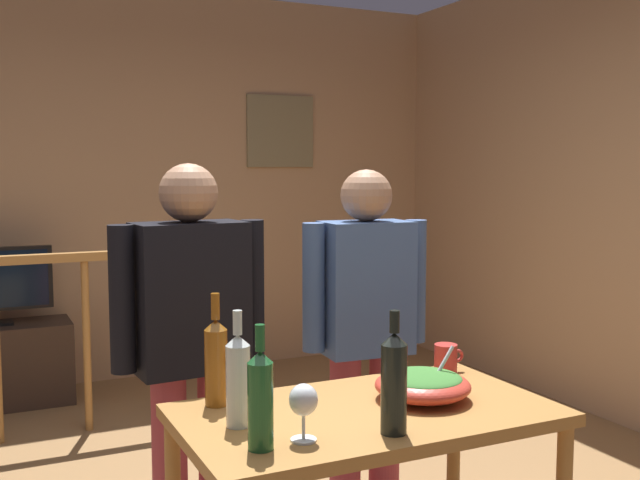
# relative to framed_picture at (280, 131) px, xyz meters

# --- Properties ---
(back_wall) EXTENTS (5.09, 0.10, 2.80)m
(back_wall) POSITION_rel_framed_picture_xyz_m (-1.25, 0.06, -0.41)
(back_wall) COLOR tan
(back_wall) RESTS_ON ground_plane
(side_wall_right) EXTENTS (0.10, 4.47, 2.80)m
(side_wall_right) POSITION_rel_framed_picture_xyz_m (1.29, -2.02, -0.41)
(side_wall_right) COLOR tan
(side_wall_right) RESTS_ON ground_plane
(framed_picture) EXTENTS (0.55, 0.03, 0.55)m
(framed_picture) POSITION_rel_framed_picture_xyz_m (0.00, 0.00, 0.00)
(framed_picture) COLOR #7F7351
(stair_railing) EXTENTS (2.97, 0.10, 1.10)m
(stair_railing) POSITION_rel_framed_picture_xyz_m (-1.66, -1.00, -1.14)
(stair_railing) COLOR #9E6B33
(stair_railing) RESTS_ON ground_plane
(serving_table) EXTENTS (1.16, 0.66, 0.78)m
(serving_table) POSITION_rel_framed_picture_xyz_m (-1.13, -3.43, -1.12)
(serving_table) COLOR #9E6B33
(serving_table) RESTS_ON ground_plane
(salad_bowl) EXTENTS (0.31, 0.31, 0.17)m
(salad_bowl) POSITION_rel_framed_picture_xyz_m (-0.92, -3.42, -0.97)
(salad_bowl) COLOR #CC3D2D
(salad_bowl) RESTS_ON serving_table
(wine_glass) EXTENTS (0.08, 0.08, 0.16)m
(wine_glass) POSITION_rel_framed_picture_xyz_m (-1.42, -3.59, -0.92)
(wine_glass) COLOR silver
(wine_glass) RESTS_ON serving_table
(wine_bottle_green) EXTENTS (0.07, 0.07, 0.34)m
(wine_bottle_green) POSITION_rel_framed_picture_xyz_m (-1.54, -3.60, -0.89)
(wine_bottle_green) COLOR #1E5628
(wine_bottle_green) RESTS_ON serving_table
(wine_bottle_clear) EXTENTS (0.07, 0.07, 0.34)m
(wine_bottle_clear) POSITION_rel_framed_picture_xyz_m (-1.54, -3.40, -0.88)
(wine_bottle_clear) COLOR silver
(wine_bottle_clear) RESTS_ON serving_table
(wine_bottle_dark) EXTENTS (0.07, 0.07, 0.35)m
(wine_bottle_dark) POSITION_rel_framed_picture_xyz_m (-1.16, -3.65, -0.88)
(wine_bottle_dark) COLOR black
(wine_bottle_dark) RESTS_ON serving_table
(wine_bottle_amber) EXTENTS (0.07, 0.07, 0.36)m
(wine_bottle_amber) POSITION_rel_framed_picture_xyz_m (-1.54, -3.19, -0.88)
(wine_bottle_amber) COLOR brown
(wine_bottle_amber) RESTS_ON serving_table
(mug_red) EXTENTS (0.12, 0.08, 0.11)m
(mug_red) POSITION_rel_framed_picture_xyz_m (-0.67, -3.20, -0.97)
(mug_red) COLOR #B7332D
(mug_red) RESTS_ON serving_table
(person_standing_left) EXTENTS (0.59, 0.25, 1.55)m
(person_standing_left) POSITION_rel_framed_picture_xyz_m (-1.50, -2.75, -0.90)
(person_standing_left) COLOR #9E3842
(person_standing_left) RESTS_ON ground_plane
(person_standing_right) EXTENTS (0.55, 0.24, 1.52)m
(person_standing_right) POSITION_rel_framed_picture_xyz_m (-0.76, -2.75, -0.92)
(person_standing_right) COLOR #9E3842
(person_standing_right) RESTS_ON ground_plane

